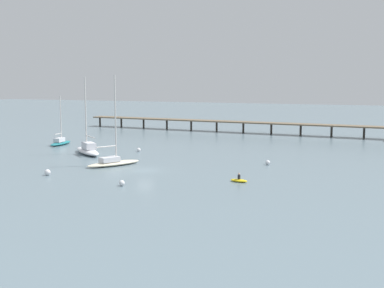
% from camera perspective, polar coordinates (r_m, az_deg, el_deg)
% --- Properties ---
extents(ground_plane, '(400.00, 400.00, 0.00)m').
position_cam_1_polar(ground_plane, '(70.24, -5.51, -3.08)').
color(ground_plane, slate).
extents(pier, '(85.69, 8.64, 7.21)m').
position_cam_1_polar(pier, '(115.38, 14.14, 2.67)').
color(pier, brown).
rests_on(pier, ground_plane).
extents(sailboat_teal, '(2.61, 6.92, 9.72)m').
position_cam_1_polar(sailboat_teal, '(100.27, -15.08, 0.26)').
color(sailboat_teal, '#1E727A').
rests_on(sailboat_teal, ground_plane).
extents(sailboat_cream, '(6.49, 8.75, 13.56)m').
position_cam_1_polar(sailboat_cream, '(74.63, -9.19, -1.95)').
color(sailboat_cream, beige).
rests_on(sailboat_cream, ground_plane).
extents(sailboat_white, '(9.11, 8.16, 13.28)m').
position_cam_1_polar(sailboat_white, '(86.75, -12.04, -0.60)').
color(sailboat_white, white).
rests_on(sailboat_white, ground_plane).
extents(dinghy_yellow, '(2.39, 1.36, 1.14)m').
position_cam_1_polar(dinghy_yellow, '(62.40, 5.49, -4.21)').
color(dinghy_yellow, yellow).
rests_on(dinghy_yellow, ground_plane).
extents(mooring_buoy_outer, '(0.70, 0.70, 0.70)m').
position_cam_1_polar(mooring_buoy_outer, '(60.38, -8.17, -4.52)').
color(mooring_buoy_outer, silver).
rests_on(mooring_buoy_outer, ground_plane).
extents(mooring_buoy_near, '(0.73, 0.73, 0.73)m').
position_cam_1_polar(mooring_buoy_near, '(75.16, 8.81, -2.15)').
color(mooring_buoy_near, silver).
rests_on(mooring_buoy_near, ground_plane).
extents(mooring_buoy_mid, '(0.82, 0.82, 0.82)m').
position_cam_1_polar(mooring_buoy_mid, '(69.12, -16.47, -3.18)').
color(mooring_buoy_mid, silver).
rests_on(mooring_buoy_mid, ground_plane).
extents(mooring_buoy_inner, '(0.71, 0.71, 0.71)m').
position_cam_1_polar(mooring_buoy_inner, '(88.19, -6.23, -0.69)').
color(mooring_buoy_inner, silver).
rests_on(mooring_buoy_inner, ground_plane).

